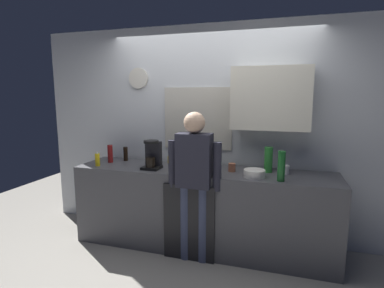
% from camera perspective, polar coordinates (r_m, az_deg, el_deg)
% --- Properties ---
extents(ground_plane, '(8.00, 8.00, 0.00)m').
position_cam_1_polar(ground_plane, '(3.52, 0.42, -20.90)').
color(ground_plane, '#9E998E').
extents(kitchen_counter, '(2.96, 0.64, 0.93)m').
position_cam_1_polar(kitchen_counter, '(3.58, 1.83, -12.11)').
color(kitchen_counter, '#4C4C51').
rests_on(kitchen_counter, ground_plane).
extents(dishwasher_panel, '(0.56, 0.02, 0.84)m').
position_cam_1_polar(dishwasher_panel, '(3.31, -0.64, -14.77)').
color(dishwasher_panel, black).
rests_on(dishwasher_panel, ground_plane).
extents(back_wall_assembly, '(4.56, 0.42, 2.60)m').
position_cam_1_polar(back_wall_assembly, '(3.72, 4.84, 2.96)').
color(back_wall_assembly, silver).
rests_on(back_wall_assembly, ground_plane).
extents(coffee_maker, '(0.20, 0.20, 0.33)m').
position_cam_1_polar(coffee_maker, '(3.49, -7.49, -2.24)').
color(coffee_maker, black).
rests_on(coffee_maker, kitchen_counter).
extents(bottle_green_wine, '(0.07, 0.07, 0.30)m').
position_cam_1_polar(bottle_green_wine, '(3.08, 16.54, -4.03)').
color(bottle_green_wine, '#195923').
rests_on(bottle_green_wine, kitchen_counter).
extents(bottle_dark_sauce, '(0.06, 0.06, 0.18)m').
position_cam_1_polar(bottle_dark_sauce, '(3.97, -12.43, -1.83)').
color(bottle_dark_sauce, black).
rests_on(bottle_dark_sauce, kitchen_counter).
extents(bottle_red_vinegar, '(0.06, 0.06, 0.22)m').
position_cam_1_polar(bottle_red_vinegar, '(3.92, -15.20, -1.78)').
color(bottle_red_vinegar, maroon).
rests_on(bottle_red_vinegar, kitchen_counter).
extents(bottle_olive_oil, '(0.06, 0.06, 0.25)m').
position_cam_1_polar(bottle_olive_oil, '(3.52, 3.81, -2.46)').
color(bottle_olive_oil, olive).
rests_on(bottle_olive_oil, kitchen_counter).
extents(bottle_amber_beer, '(0.06, 0.06, 0.23)m').
position_cam_1_polar(bottle_amber_beer, '(3.32, -1.97, -3.32)').
color(bottle_amber_beer, brown).
rests_on(bottle_amber_beer, kitchen_counter).
extents(bottle_clear_soda, '(0.09, 0.09, 0.28)m').
position_cam_1_polar(bottle_clear_soda, '(3.40, 14.24, -2.89)').
color(bottle_clear_soda, '#2D8C33').
rests_on(bottle_clear_soda, kitchen_counter).
extents(cup_terracotta_mug, '(0.08, 0.08, 0.09)m').
position_cam_1_polar(cup_terracotta_mug, '(3.38, 7.55, -4.39)').
color(cup_terracotta_mug, '#B26647').
rests_on(cup_terracotta_mug, kitchen_counter).
extents(cup_yellow_cup, '(0.07, 0.07, 0.09)m').
position_cam_1_polar(cup_yellow_cup, '(3.76, -4.09, -2.97)').
color(cup_yellow_cup, yellow).
rests_on(cup_yellow_cup, kitchen_counter).
extents(cup_white_mug, '(0.08, 0.08, 0.10)m').
position_cam_1_polar(cup_white_mug, '(3.38, 17.27, -4.68)').
color(cup_white_mug, white).
rests_on(cup_white_mug, kitchen_counter).
extents(mixing_bowl, '(0.22, 0.22, 0.08)m').
position_cam_1_polar(mixing_bowl, '(3.18, 11.70, -5.47)').
color(mixing_bowl, white).
rests_on(mixing_bowl, kitchen_counter).
extents(potted_plant, '(0.15, 0.15, 0.23)m').
position_cam_1_polar(potted_plant, '(3.64, 0.44, -1.92)').
color(potted_plant, '#9E5638').
rests_on(potted_plant, kitchen_counter).
extents(dish_soap, '(0.06, 0.06, 0.18)m').
position_cam_1_polar(dish_soap, '(3.77, -17.43, -2.82)').
color(dish_soap, yellow).
rests_on(dish_soap, kitchen_counter).
extents(person_at_sink, '(0.57, 0.22, 1.60)m').
position_cam_1_polar(person_at_sink, '(3.15, 0.44, -5.81)').
color(person_at_sink, '#3F4766').
rests_on(person_at_sink, ground_plane).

